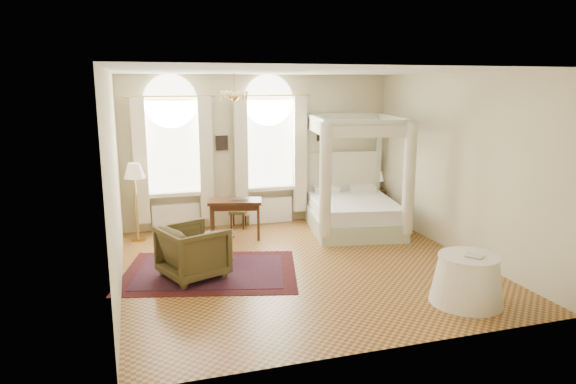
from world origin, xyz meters
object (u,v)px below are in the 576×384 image
object	(u,v)px
coffee_table	(216,236)
writing_desk	(235,205)
canopy_bed	(354,205)
stool	(238,213)
floor_lamp	(134,175)
armchair	(193,252)
side_table	(467,279)
nightstand	(374,203)

from	to	relation	value
coffee_table	writing_desk	bearing A→B (deg)	62.12
canopy_bed	coffee_table	size ratio (longest dim) A/B	3.52
stool	floor_lamp	world-z (taller)	floor_lamp
canopy_bed	armchair	xyz separation A→B (m)	(-3.62, -1.76, -0.12)
stool	coffee_table	distance (m)	1.94
canopy_bed	writing_desk	world-z (taller)	canopy_bed
floor_lamp	side_table	world-z (taller)	floor_lamp
nightstand	coffee_table	size ratio (longest dim) A/B	0.93
nightstand	side_table	size ratio (longest dim) A/B	0.64
canopy_bed	nightstand	bearing A→B (deg)	43.88
coffee_table	floor_lamp	xyz separation A→B (m)	(-1.36, 1.44, 0.95)
canopy_bed	writing_desk	bearing A→B (deg)	175.60
nightstand	floor_lamp	bearing A→B (deg)	-176.48
stool	armchair	size ratio (longest dim) A/B	0.49
nightstand	stool	world-z (taller)	nightstand
stool	coffee_table	world-z (taller)	coffee_table
writing_desk	armchair	size ratio (longest dim) A/B	1.23
nightstand	coffee_table	xyz separation A→B (m)	(-4.04, -1.77, 0.06)
canopy_bed	writing_desk	xyz separation A→B (m)	(-2.54, 0.20, 0.13)
floor_lamp	stool	bearing A→B (deg)	8.94
writing_desk	side_table	world-z (taller)	writing_desk
stool	floor_lamp	xyz separation A→B (m)	(-2.13, -0.33, 1.01)
floor_lamp	side_table	distance (m)	6.42
stool	floor_lamp	bearing A→B (deg)	-171.06
nightstand	floor_lamp	world-z (taller)	floor_lamp
floor_lamp	nightstand	bearing A→B (deg)	3.52
armchair	stool	bearing A→B (deg)	-47.55
nightstand	stool	xyz separation A→B (m)	(-3.27, 0.00, 0.01)
stool	side_table	size ratio (longest dim) A/B	0.44
canopy_bed	stool	distance (m)	2.51
floor_lamp	writing_desk	bearing A→B (deg)	-11.24
canopy_bed	floor_lamp	xyz separation A→B (m)	(-4.46, 0.58, 0.79)
coffee_table	side_table	xyz separation A→B (m)	(3.13, -3.05, -0.05)
floor_lamp	coffee_table	bearing A→B (deg)	-46.73
canopy_bed	writing_desk	distance (m)	2.55
writing_desk	stool	xyz separation A→B (m)	(0.21, 0.72, -0.34)
canopy_bed	side_table	distance (m)	3.92
writing_desk	stool	distance (m)	0.82
floor_lamp	armchair	bearing A→B (deg)	-70.30
canopy_bed	armchair	bearing A→B (deg)	-154.01
stool	nightstand	bearing A→B (deg)	-0.04
writing_desk	floor_lamp	size ratio (longest dim) A/B	0.74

